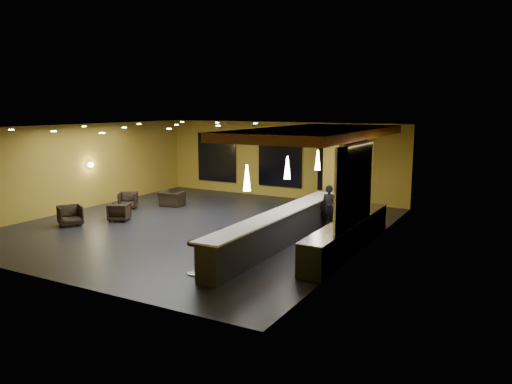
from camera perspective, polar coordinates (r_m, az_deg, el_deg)
The scene contains 35 objects.
floor at distance 18.06m, azimuth -6.35°, elevation -3.94°, with size 12.00×13.00×0.10m, color black.
ceiling at distance 17.56m, azimuth -6.58°, elevation 7.55°, with size 12.00×13.00×0.10m, color black.
wall_back at distance 23.33m, azimuth 2.86°, elevation 3.71°, with size 12.00×0.10×3.50m, color #A88625.
wall_front at distance 13.02m, azimuth -23.32°, elevation -1.96°, with size 12.00×0.10×3.50m, color #A88625.
wall_left at distance 21.76m, azimuth -19.61°, elevation 2.71°, with size 0.10×13.00×3.50m, color #A88625.
wall_right at distance 15.09m, azimuth 12.66°, elevation 0.14°, with size 0.10×13.00×3.50m, color #A88625.
wood_soffit at distance 16.53m, azimuth 6.98°, elevation 6.74°, with size 3.60×8.00×0.28m, color brown.
window_left at distance 24.97m, azimuth -4.51°, elevation 3.98°, with size 2.20×0.06×2.40m, color black.
window_center at distance 23.24m, azimuth 2.74°, elevation 3.56°, with size 2.20×0.06×2.40m, color black.
window_right at distance 22.10m, azimuth 9.76°, elevation 3.11°, with size 2.20×0.06×2.40m, color black.
tile_backsplash at distance 14.13m, azimuth 11.21°, elevation 0.57°, with size 0.06×3.20×2.40m, color white.
bar_counter at distance 15.28m, azimuth 2.72°, elevation -4.31°, with size 0.60×8.00×1.00m, color black.
bar_top at distance 15.16m, azimuth 2.74°, elevation -2.38°, with size 0.78×8.10×0.05m, color white.
prep_counter at distance 15.02m, azimuth 10.46°, elevation -4.99°, with size 0.70×6.00×0.86m, color black.
prep_top at distance 14.91m, azimuth 10.52°, elevation -3.30°, with size 0.72×6.00×0.03m, color silver.
wall_shelf_lower at distance 14.06m, azimuth 10.36°, elevation -1.11°, with size 0.30×1.50×0.03m, color silver.
wall_shelf_upper at distance 13.98m, azimuth 10.42°, elevation 0.70°, with size 0.30×1.50×0.03m, color silver.
column at distance 19.22m, azimuth 8.81°, elevation 2.30°, with size 0.60×0.60×3.50m, color olive.
wall_sconce at distance 21.96m, azimuth -18.35°, elevation 2.97°, with size 0.22×0.22×0.22m, color #FFE5B2.
pendant_0 at distance 13.18m, azimuth -1.05°, elevation 1.64°, with size 0.20×0.20×0.70m, color white.
pendant_1 at distance 15.38m, azimuth 3.60°, elevation 2.80°, with size 0.20×0.20×0.70m, color white.
pendant_2 at distance 17.66m, azimuth 7.07°, elevation 3.65°, with size 0.20×0.20×0.70m, color white.
staff_a at distance 17.38m, azimuth 8.32°, elevation -1.75°, with size 0.56×0.37×1.54m, color black.
staff_b at distance 17.59m, azimuth 11.53°, elevation -1.70°, with size 0.75×0.59×1.55m, color black.
staff_c at distance 17.51m, azimuth 10.96°, elevation -1.75°, with size 0.75×0.49×1.54m, color black.
armchair_a at distance 19.03m, azimuth -20.48°, elevation -2.53°, with size 0.77×0.80×0.72m, color black.
armchair_b at distance 19.25m, azimuth -15.35°, elevation -2.20°, with size 0.72×0.74×0.67m, color black.
armchair_c at distance 21.47m, azimuth -14.42°, elevation -0.93°, with size 0.73×0.75×0.68m, color black.
armchair_d at distance 21.58m, azimuth -9.61°, elevation -0.77°, with size 0.96×0.84×0.63m, color black.
bar_stool_0 at distance 12.81m, azimuth -6.94°, elevation -6.94°, with size 0.43×0.43×0.86m.
bar_stool_1 at distance 13.88m, azimuth -3.53°, elevation -5.55°, with size 0.44×0.44×0.86m.
bar_stool_2 at distance 14.94m, azimuth -1.28°, elevation -4.62°, with size 0.40×0.40×0.78m.
bar_stool_3 at distance 16.23m, azimuth 1.39°, elevation -3.57°, with size 0.37×0.37×0.73m.
bar_stool_4 at distance 17.30m, azimuth 3.03°, elevation -2.55°, with size 0.41×0.41×0.82m.
bar_stool_5 at distance 18.64m, azimuth 4.88°, elevation -1.88°, with size 0.36×0.36×0.72m.
Camera 1 is at (10.15, -14.32, 4.22)m, focal length 35.00 mm.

